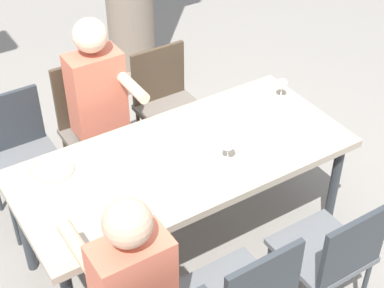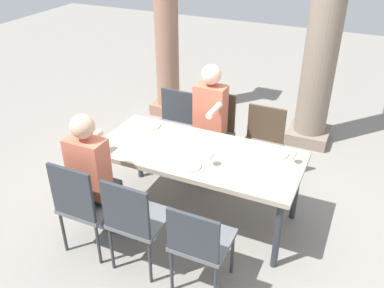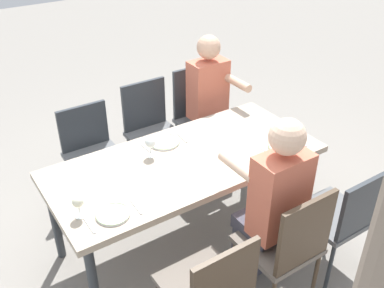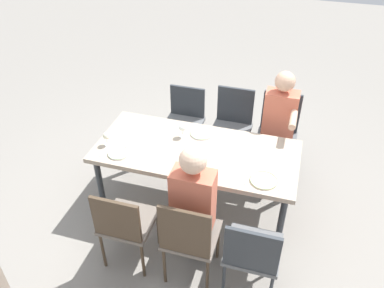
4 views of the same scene
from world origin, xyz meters
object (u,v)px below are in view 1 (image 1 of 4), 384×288
object	(u,v)px
chair_east_north	(167,100)
chair_east_south	(332,253)
wine_glass_2	(282,84)
diner_woman_green	(103,112)
plate_1	(213,179)
chair_west_north	(20,151)
plate_0	(52,170)
chair_mid_north	(94,122)
plate_2	(251,97)
dining_table	(184,165)
wine_glass_1	(228,145)

from	to	relation	value
chair_east_north	chair_east_south	bearing A→B (deg)	-90.00
wine_glass_2	diner_woman_green	bearing A→B (deg)	153.65
plate_1	wine_glass_2	bearing A→B (deg)	27.89
chair_west_north	plate_0	size ratio (longest dim) A/B	3.69
chair_mid_north	plate_2	bearing A→B (deg)	-34.07
chair_east_north	plate_2	world-z (taller)	chair_east_north
wine_glass_2	plate_1	bearing A→B (deg)	-152.11
chair_west_north	plate_1	size ratio (longest dim) A/B	3.82
chair_mid_north	chair_east_north	world-z (taller)	chair_mid_north
chair_west_north	chair_mid_north	xyz separation A→B (m)	(0.52, 0.01, 0.02)
diner_woman_green	wine_glass_2	xyz separation A→B (m)	(1.03, -0.51, 0.13)
dining_table	diner_woman_green	bearing A→B (deg)	105.02
chair_west_north	wine_glass_2	world-z (taller)	wine_glass_2
chair_west_north	plate_2	size ratio (longest dim) A/B	4.30
dining_table	wine_glass_1	bearing A→B (deg)	-41.22
chair_east_north	diner_woman_green	xyz separation A→B (m)	(-0.57, -0.17, 0.21)
chair_east_south	wine_glass_2	world-z (taller)	wine_glass_2
diner_woman_green	plate_0	bearing A→B (deg)	-140.39
chair_mid_north	chair_east_south	world-z (taller)	chair_mid_north
plate_1	chair_west_north	bearing A→B (deg)	122.86
dining_table	chair_mid_north	world-z (taller)	chair_mid_north
chair_east_south	plate_1	world-z (taller)	chair_east_south
chair_east_north	chair_east_south	xyz separation A→B (m)	(-0.00, -1.71, -0.00)
chair_east_south	plate_1	size ratio (longest dim) A/B	3.76
plate_2	diner_woman_green	bearing A→B (deg)	154.67
chair_east_south	plate_2	bearing A→B (deg)	75.24
dining_table	chair_east_north	size ratio (longest dim) A/B	2.21
wine_glass_2	chair_mid_north	bearing A→B (deg)	146.33
chair_mid_north	plate_1	distance (m)	1.17
plate_1	wine_glass_2	size ratio (longest dim) A/B	1.59
chair_east_north	wine_glass_2	bearing A→B (deg)	-56.05
dining_table	chair_east_south	bearing A→B (deg)	-65.56
chair_east_south	wine_glass_1	size ratio (longest dim) A/B	5.68
chair_west_north	wine_glass_1	distance (m)	1.40
dining_table	chair_mid_north	size ratio (longest dim) A/B	2.06
dining_table	plate_1	size ratio (longest dim) A/B	8.47
chair_east_north	wine_glass_1	distance (m)	1.10
chair_west_north	diner_woman_green	distance (m)	0.59
wine_glass_1	wine_glass_2	distance (m)	0.74
chair_mid_north	plate_0	size ratio (longest dim) A/B	3.97
plate_2	chair_mid_north	bearing A→B (deg)	145.93
plate_0	wine_glass_2	xyz separation A→B (m)	(1.53, -0.10, 0.10)
diner_woman_green	wine_glass_2	size ratio (longest dim) A/B	9.30
chair_east_south	diner_woman_green	bearing A→B (deg)	110.39
chair_west_north	plate_1	bearing A→B (deg)	-57.14
plate_0	wine_glass_2	size ratio (longest dim) A/B	1.64
chair_east_north	plate_1	distance (m)	1.21
chair_west_north	chair_mid_north	size ratio (longest dim) A/B	0.93
chair_mid_north	wine_glass_2	distance (m)	1.28
chair_west_north	plate_1	distance (m)	1.36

